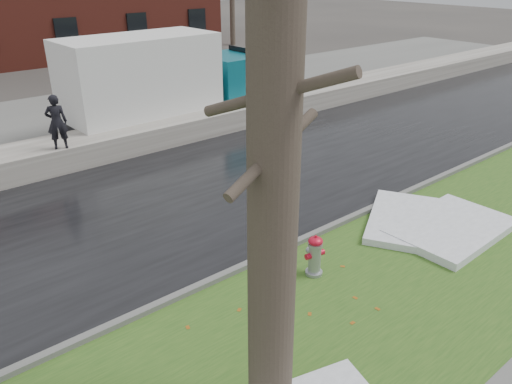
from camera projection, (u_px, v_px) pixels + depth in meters
ground at (323, 270)px, 9.76m from camera, size 120.00×120.00×0.00m
verge at (374, 300)px, 8.88m from camera, size 60.00×4.50×0.04m
road at (196, 194)px, 12.90m from camera, size 60.00×7.00×0.03m
parking_lot at (72, 120)px, 18.84m from camera, size 60.00×9.00×0.03m
curb at (288, 247)px, 10.43m from camera, size 60.00×0.15×0.14m
snowbank at (122, 140)px, 15.68m from camera, size 60.00×1.60×0.75m
fire_hydrant at (315, 254)px, 9.41m from camera, size 0.42×0.37×0.84m
tree at (274, 159)px, 5.19m from camera, size 1.48×1.73×7.14m
box_truck at (167, 79)px, 17.47m from camera, size 9.92×2.60×3.30m
worker at (57, 122)px, 13.59m from camera, size 0.64×0.52×1.52m
snow_patch_near at (415, 222)px, 11.33m from camera, size 3.26×3.04×0.16m
snow_patch_side at (451, 228)px, 11.04m from camera, size 2.84×1.86×0.18m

